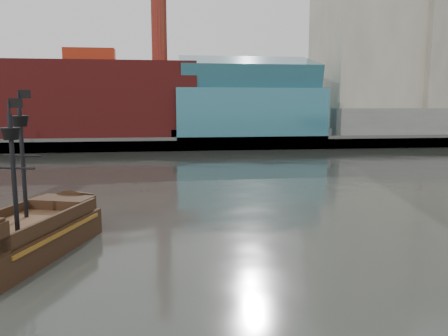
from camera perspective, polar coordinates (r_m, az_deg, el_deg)
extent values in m
plane|color=#2B2D28|center=(23.95, 10.38, -13.59)|extent=(400.00, 400.00, 0.00)
cube|color=slate|center=(113.58, -4.05, 4.36)|extent=(220.00, 60.00, 2.00)
cube|color=#4C4C49|center=(84.22, -2.79, 3.18)|extent=(220.00, 1.00, 2.60)
cube|color=maroon|center=(94.28, -16.92, 8.37)|extent=(42.00, 18.00, 15.00)
cube|color=#2E6B7D|center=(92.69, 3.01, 7.18)|extent=(30.00, 16.00, 10.00)
cube|color=beige|center=(112.65, 17.89, 16.19)|extent=(20.00, 22.00, 46.00)
cube|color=#ADA391|center=(117.49, 26.84, 13.40)|extent=(18.00, 18.00, 38.00)
cube|color=beige|center=(132.53, 18.75, 16.22)|extent=(24.00, 20.00, 52.00)
cube|color=slate|center=(103.10, 24.78, 5.43)|extent=(40.00, 6.00, 6.00)
cylinder|color=maroon|center=(96.99, -8.53, 19.63)|extent=(3.20, 3.20, 22.00)
cube|color=#2E6B7D|center=(92.87, 3.05, 12.12)|extent=(28.00, 14.94, 8.78)
cube|color=black|center=(28.71, -24.57, -9.35)|extent=(7.63, 11.60, 2.33)
cube|color=#48331A|center=(28.36, -24.73, -6.84)|extent=(6.87, 10.44, 0.27)
cube|color=black|center=(31.76, -20.28, -4.44)|extent=(4.28, 3.24, 0.89)
cylinder|color=black|center=(29.18, -24.79, 0.82)|extent=(0.32, 0.32, 6.98)
cylinder|color=black|center=(25.96, -25.78, -0.69)|extent=(0.32, 0.32, 6.44)
cone|color=black|center=(28.99, -25.08, 5.55)|extent=(1.24, 1.24, 0.63)
cone|color=black|center=(25.74, -26.08, 4.03)|extent=(1.24, 1.24, 0.63)
cube|color=black|center=(28.75, -24.62, 8.78)|extent=(0.77, 0.28, 0.49)
cube|color=black|center=(25.45, -25.59, 7.66)|extent=(0.77, 0.28, 0.49)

